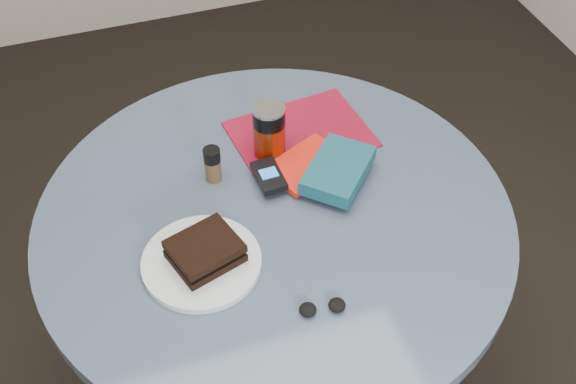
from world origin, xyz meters
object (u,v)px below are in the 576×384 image
object	(u,v)px
soda_can	(269,132)
novel	(338,170)
red_book	(306,165)
sandwich	(205,251)
mp3_player	(269,176)
table	(275,261)
pepper_grinder	(213,164)
headphones	(322,307)
plate	(202,262)
magazine	(301,134)

from	to	relation	value
soda_can	novel	bearing A→B (deg)	-49.65
red_book	novel	world-z (taller)	novel
sandwich	soda_can	bearing A→B (deg)	50.56
red_book	mp3_player	size ratio (longest dim) A/B	1.71
table	novel	distance (m)	0.26
sandwich	red_book	distance (m)	0.33
pepper_grinder	mp3_player	world-z (taller)	pepper_grinder
table	novel	size ratio (longest dim) A/B	5.76
red_book	headphones	bearing A→B (deg)	-129.65
sandwich	mp3_player	bearing A→B (deg)	42.52
soda_can	novel	distance (m)	0.18
table	plate	size ratio (longest dim) A/B	4.27
plate	table	bearing A→B (deg)	26.23
plate	pepper_grinder	distance (m)	0.24
plate	novel	world-z (taller)	novel
plate	headphones	xyz separation A→B (m)	(0.19, -0.18, 0.00)
plate	novel	size ratio (longest dim) A/B	1.35
sandwich	magazine	bearing A→B (deg)	44.78
sandwich	pepper_grinder	world-z (taller)	pepper_grinder
soda_can	red_book	size ratio (longest dim) A/B	0.80
pepper_grinder	plate	bearing A→B (deg)	-110.34
plate	sandwich	size ratio (longest dim) A/B	1.53
plate	soda_can	distance (m)	0.35
plate	sandwich	world-z (taller)	sandwich
soda_can	plate	bearing A→B (deg)	-130.61
mp3_player	soda_can	bearing A→B (deg)	71.28
plate	red_book	bearing A→B (deg)	33.62
plate	headphones	distance (m)	0.26
table	mp3_player	distance (m)	0.21
sandwich	red_book	world-z (taller)	sandwich
plate	magazine	distance (m)	0.43
plate	mp3_player	xyz separation A→B (m)	(0.19, 0.17, 0.02)
magazine	plate	bearing A→B (deg)	-142.30
soda_can	red_book	bearing A→B (deg)	-48.62
table	novel	xyz separation A→B (m)	(0.16, 0.04, 0.20)
red_book	mp3_player	distance (m)	0.10
plate	soda_can	xyz separation A→B (m)	(0.22, 0.26, 0.06)
headphones	soda_can	bearing A→B (deg)	85.14
magazine	mp3_player	size ratio (longest dim) A/B	3.14
magazine	novel	bearing A→B (deg)	-88.22
red_book	novel	size ratio (longest dim) A/B	0.96
magazine	mp3_player	bearing A→B (deg)	-138.33
headphones	pepper_grinder	bearing A→B (deg)	104.34
magazine	novel	distance (m)	0.18
table	pepper_grinder	distance (m)	0.27
pepper_grinder	red_book	distance (m)	0.21
table	plate	xyz separation A→B (m)	(-0.18, -0.09, 0.17)
soda_can	magazine	world-z (taller)	soda_can
mp3_player	headphones	distance (m)	0.34
pepper_grinder	novel	distance (m)	0.27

